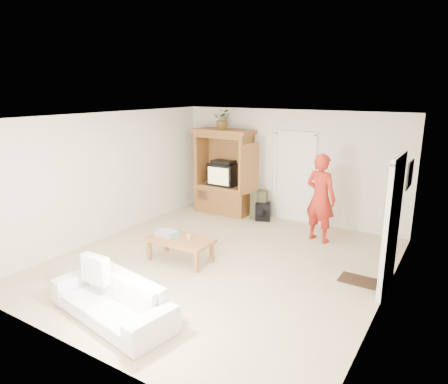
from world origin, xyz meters
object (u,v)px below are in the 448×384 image
at_px(man, 321,198).
at_px(sofa, 112,299).
at_px(armoire, 224,177).
at_px(coffee_table, 180,241).

xyz_separation_m(man, sofa, (-1.41, -4.32, -0.63)).
relative_size(armoire, coffee_table, 1.74).
bearing_deg(armoire, coffee_table, -72.86).
relative_size(man, coffee_table, 1.51).
relative_size(sofa, coffee_table, 1.61).
height_order(armoire, man, armoire).
height_order(man, coffee_table, man).
xyz_separation_m(man, coffee_table, (-1.78, -2.34, -0.52)).
xyz_separation_m(armoire, coffee_table, (0.92, -2.99, -0.52)).
xyz_separation_m(armoire, man, (2.70, -0.65, 0.00)).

